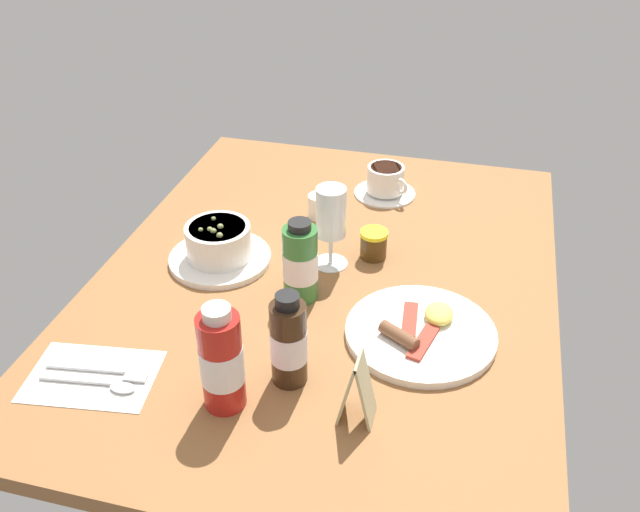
# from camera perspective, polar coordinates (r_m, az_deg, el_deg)

# --- Properties ---
(ground_plane) EXTENTS (1.10, 0.84, 0.03)m
(ground_plane) POSITION_cam_1_polar(r_m,az_deg,el_deg) (1.29, 0.41, -2.24)
(ground_plane) COLOR brown
(porridge_bowl) EXTENTS (0.20, 0.20, 0.08)m
(porridge_bowl) POSITION_cam_1_polar(r_m,az_deg,el_deg) (1.32, -8.44, 0.85)
(porridge_bowl) COLOR white
(porridge_bowl) RESTS_ON ground_plane
(cutlery_setting) EXTENTS (0.16, 0.21, 0.01)m
(cutlery_setting) POSITION_cam_1_polar(r_m,az_deg,el_deg) (1.13, -18.20, -9.44)
(cutlery_setting) COLOR white
(cutlery_setting) RESTS_ON ground_plane
(coffee_cup) EXTENTS (0.14, 0.14, 0.07)m
(coffee_cup) POSITION_cam_1_polar(r_m,az_deg,el_deg) (1.55, 5.46, 6.14)
(coffee_cup) COLOR white
(coffee_cup) RESTS_ON ground_plane
(creamer_jug) EXTENTS (0.05, 0.05, 0.06)m
(creamer_jug) POSITION_cam_1_polar(r_m,az_deg,el_deg) (1.46, -0.02, 4.18)
(creamer_jug) COLOR white
(creamer_jug) RESTS_ON ground_plane
(wine_glass) EXTENTS (0.07, 0.07, 0.16)m
(wine_glass) POSITION_cam_1_polar(r_m,az_deg,el_deg) (1.26, 0.71, 3.34)
(wine_glass) COLOR white
(wine_glass) RESTS_ON ground_plane
(jam_jar) EXTENTS (0.05, 0.05, 0.06)m
(jam_jar) POSITION_cam_1_polar(r_m,az_deg,el_deg) (1.33, 4.47, 1.01)
(jam_jar) COLOR #493012
(jam_jar) RESTS_ON ground_plane
(sauce_bottle_red) EXTENTS (0.06, 0.06, 0.18)m
(sauce_bottle_red) POSITION_cam_1_polar(r_m,az_deg,el_deg) (0.99, -8.17, -8.61)
(sauce_bottle_red) COLOR #B21E19
(sauce_bottle_red) RESTS_ON ground_plane
(sauce_bottle_brown) EXTENTS (0.06, 0.06, 0.16)m
(sauce_bottle_brown) POSITION_cam_1_polar(r_m,az_deg,el_deg) (1.03, -2.62, -7.17)
(sauce_bottle_brown) COLOR #382314
(sauce_bottle_brown) RESTS_ON ground_plane
(sauce_bottle_green) EXTENTS (0.06, 0.06, 0.15)m
(sauce_bottle_green) POSITION_cam_1_polar(r_m,az_deg,el_deg) (1.19, -1.65, -0.58)
(sauce_bottle_green) COLOR #337233
(sauce_bottle_green) RESTS_ON ground_plane
(breakfast_plate) EXTENTS (0.25, 0.25, 0.04)m
(breakfast_plate) POSITION_cam_1_polar(r_m,az_deg,el_deg) (1.15, 8.38, -6.24)
(breakfast_plate) COLOR white
(breakfast_plate) RESTS_ON ground_plane
(menu_card) EXTENTS (0.05, 0.05, 0.11)m
(menu_card) POSITION_cam_1_polar(r_m,az_deg,el_deg) (0.98, 3.12, -10.91)
(menu_card) COLOR tan
(menu_card) RESTS_ON ground_plane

